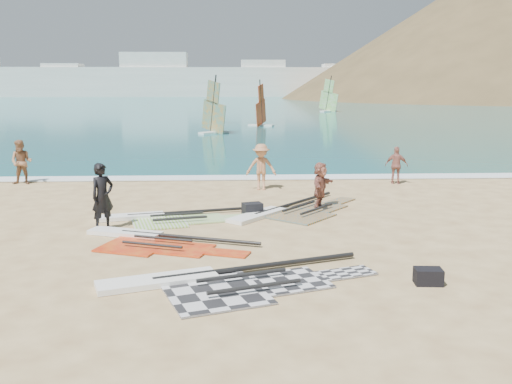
{
  "coord_description": "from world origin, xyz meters",
  "views": [
    {
      "loc": [
        0.63,
        -12.2,
        4.14
      ],
      "look_at": [
        1.37,
        4.0,
        1.0
      ],
      "focal_mm": 40.0,
      "sensor_mm": 36.0,
      "label": 1
    }
  ],
  "objects_px": {
    "gear_bag_near": "(252,209)",
    "gear_bag_far": "(428,276)",
    "rig_grey": "(219,282)",
    "beachgoer_right": "(320,186)",
    "beachgoer_mid": "(261,167)",
    "rig_green": "(163,218)",
    "rig_red": "(150,241)",
    "beachgoer_left": "(21,162)",
    "rig_orange": "(289,212)",
    "person_wetsuit": "(103,197)",
    "beachgoer_back": "(396,165)"
  },
  "relations": [
    {
      "from": "person_wetsuit",
      "to": "beachgoer_left",
      "type": "bearing_deg",
      "value": 79.09
    },
    {
      "from": "rig_grey",
      "to": "person_wetsuit",
      "type": "bearing_deg",
      "value": 106.94
    },
    {
      "from": "gear_bag_near",
      "to": "beachgoer_mid",
      "type": "distance_m",
      "value": 4.34
    },
    {
      "from": "rig_grey",
      "to": "rig_green",
      "type": "distance_m",
      "value": 6.01
    },
    {
      "from": "rig_orange",
      "to": "beachgoer_left",
      "type": "relative_size",
      "value": 2.53
    },
    {
      "from": "rig_red",
      "to": "beachgoer_left",
      "type": "relative_size",
      "value": 2.6
    },
    {
      "from": "gear_bag_near",
      "to": "beachgoer_mid",
      "type": "height_order",
      "value": "beachgoer_mid"
    },
    {
      "from": "gear_bag_near",
      "to": "beachgoer_left",
      "type": "height_order",
      "value": "beachgoer_left"
    },
    {
      "from": "gear_bag_near",
      "to": "beachgoer_left",
      "type": "bearing_deg",
      "value": 147.28
    },
    {
      "from": "gear_bag_far",
      "to": "rig_orange",
      "type": "bearing_deg",
      "value": 108.44
    },
    {
      "from": "rig_grey",
      "to": "beachgoer_mid",
      "type": "distance_m",
      "value": 10.66
    },
    {
      "from": "gear_bag_far",
      "to": "beachgoer_left",
      "type": "xyz_separation_m",
      "value": [
        -12.62,
        12.39,
        0.74
      ]
    },
    {
      "from": "rig_grey",
      "to": "rig_green",
      "type": "height_order",
      "value": "rig_grey"
    },
    {
      "from": "rig_grey",
      "to": "beachgoer_back",
      "type": "height_order",
      "value": "beachgoer_back"
    },
    {
      "from": "beachgoer_back",
      "to": "beachgoer_right",
      "type": "distance_m",
      "value": 5.93
    },
    {
      "from": "rig_grey",
      "to": "person_wetsuit",
      "type": "distance_m",
      "value": 5.78
    },
    {
      "from": "gear_bag_near",
      "to": "gear_bag_far",
      "type": "bearing_deg",
      "value": -62.24
    },
    {
      "from": "person_wetsuit",
      "to": "beachgoer_back",
      "type": "relative_size",
      "value": 1.24
    },
    {
      "from": "rig_grey",
      "to": "beachgoer_left",
      "type": "xyz_separation_m",
      "value": [
        -8.28,
        12.19,
        0.86
      ]
    },
    {
      "from": "person_wetsuit",
      "to": "beachgoer_left",
      "type": "xyz_separation_m",
      "value": [
        -4.92,
        7.58,
        -0.05
      ]
    },
    {
      "from": "beachgoer_right",
      "to": "gear_bag_far",
      "type": "bearing_deg",
      "value": -143.39
    },
    {
      "from": "rig_green",
      "to": "beachgoer_mid",
      "type": "distance_m",
      "value": 5.86
    },
    {
      "from": "person_wetsuit",
      "to": "gear_bag_far",
      "type": "bearing_deg",
      "value": -75.91
    },
    {
      "from": "gear_bag_far",
      "to": "person_wetsuit",
      "type": "relative_size",
      "value": 0.29
    },
    {
      "from": "rig_green",
      "to": "beachgoer_left",
      "type": "distance_m",
      "value": 9.18
    },
    {
      "from": "gear_bag_near",
      "to": "beachgoer_back",
      "type": "xyz_separation_m",
      "value": [
        6.13,
        5.28,
        0.58
      ]
    },
    {
      "from": "rig_green",
      "to": "beachgoer_right",
      "type": "distance_m",
      "value": 5.24
    },
    {
      "from": "beachgoer_left",
      "to": "beachgoer_mid",
      "type": "height_order",
      "value": "beachgoer_left"
    },
    {
      "from": "beachgoer_mid",
      "to": "beachgoer_right",
      "type": "bearing_deg",
      "value": -58.37
    },
    {
      "from": "beachgoer_mid",
      "to": "rig_orange",
      "type": "bearing_deg",
      "value": -75.74
    },
    {
      "from": "beachgoer_left",
      "to": "beachgoer_right",
      "type": "bearing_deg",
      "value": -21.06
    },
    {
      "from": "rig_green",
      "to": "rig_red",
      "type": "height_order",
      "value": "same"
    },
    {
      "from": "rig_grey",
      "to": "beachgoer_right",
      "type": "xyz_separation_m",
      "value": [
        3.21,
        7.04,
        0.73
      ]
    },
    {
      "from": "gear_bag_far",
      "to": "rig_red",
      "type": "bearing_deg",
      "value": 151.11
    },
    {
      "from": "person_wetsuit",
      "to": "beachgoer_right",
      "type": "distance_m",
      "value": 7.01
    },
    {
      "from": "rig_red",
      "to": "gear_bag_far",
      "type": "bearing_deg",
      "value": -8.75
    },
    {
      "from": "rig_green",
      "to": "rig_red",
      "type": "distance_m",
      "value": 2.5
    },
    {
      "from": "rig_grey",
      "to": "rig_green",
      "type": "bearing_deg",
      "value": 88.4
    },
    {
      "from": "rig_grey",
      "to": "beachgoer_mid",
      "type": "xyz_separation_m",
      "value": [
        1.45,
        10.53,
        0.85
      ]
    },
    {
      "from": "rig_grey",
      "to": "beachgoer_back",
      "type": "bearing_deg",
      "value": 39.44
    },
    {
      "from": "rig_orange",
      "to": "beachgoer_mid",
      "type": "distance_m",
      "value": 4.23
    },
    {
      "from": "person_wetsuit",
      "to": "beachgoer_right",
      "type": "bearing_deg",
      "value": -23.66
    },
    {
      "from": "gear_bag_near",
      "to": "gear_bag_far",
      "type": "distance_m",
      "value": 7.31
    },
    {
      "from": "rig_red",
      "to": "beachgoer_left",
      "type": "height_order",
      "value": "beachgoer_left"
    },
    {
      "from": "rig_red",
      "to": "beachgoer_back",
      "type": "bearing_deg",
      "value": 63.04
    },
    {
      "from": "beachgoer_back",
      "to": "beachgoer_right",
      "type": "bearing_deg",
      "value": 67.36
    },
    {
      "from": "gear_bag_near",
      "to": "beachgoer_back",
      "type": "bearing_deg",
      "value": 40.73
    },
    {
      "from": "rig_green",
      "to": "beachgoer_back",
      "type": "bearing_deg",
      "value": 19.2
    },
    {
      "from": "gear_bag_far",
      "to": "beachgoer_right",
      "type": "bearing_deg",
      "value": 98.87
    },
    {
      "from": "beachgoer_mid",
      "to": "beachgoer_back",
      "type": "relative_size",
      "value": 1.16
    }
  ]
}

